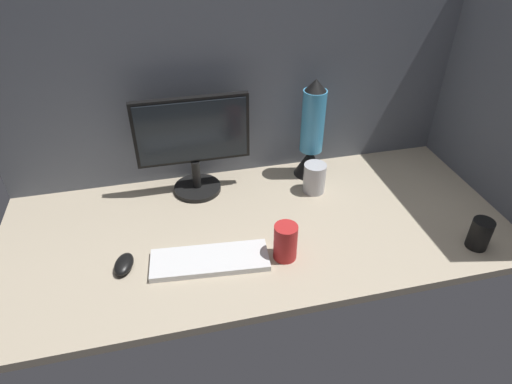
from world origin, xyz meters
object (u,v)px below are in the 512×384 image
Objects in this scene: monitor at (193,142)px; mouse at (124,264)px; mug_steel at (314,178)px; keyboard at (210,260)px; mug_black_travel at (480,234)px; mug_red_plastic at (285,242)px; lava_lamp at (312,137)px.

monitor is 50.32cm from mouse.
monitor is 3.57× the size of mug_steel.
mug_black_travel is (86.50, -12.48, 4.24)cm from keyboard.
mug_black_travel is 63.50cm from mug_red_plastic.
lava_lamp is at bearing 42.73° from mouse.
lava_lamp is (47.09, 41.95, 15.94)cm from keyboard.
mug_black_travel reaches higher than mouse.
mug_black_travel is at bearing 7.01° from mouse.
keyboard is 2.97× the size of mug_red_plastic.
keyboard is 54.12cm from mug_steel.
lava_lamp is at bearing 125.91° from mug_black_travel.
mouse is 84.13cm from lava_lamp.
mug_steel is at bearing 38.92° from keyboard.
monitor is 102.04cm from mug_black_travel.
mug_red_plastic reaches higher than keyboard.
mug_red_plastic is at bearing -1.48° from keyboard.
mug_steel is 59.40cm from mug_black_travel.
keyboard is 65.05cm from lava_lamp.
lava_lamp is at bearing 79.53° from mug_steel.
mouse is at bearing 172.66° from mug_red_plastic.
mug_steel reaches higher than keyboard.
keyboard is 24.48cm from mug_red_plastic.
mouse is at bearing -126.13° from monitor.
lava_lamp reaches higher than mouse.
monitor is 1.03× the size of lava_lamp.
monitor is at bearing -178.99° from lava_lamp.
mouse is at bearing -159.74° from mug_steel.
mug_black_travel is (85.36, -53.62, -15.83)cm from monitor.
lava_lamp is at bearing 1.01° from monitor.
lava_lamp is (-39.41, 54.43, 11.70)cm from mug_black_travel.
mug_black_travel is 0.26× the size of lava_lamp.
monitor is at bearing 93.66° from keyboard.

